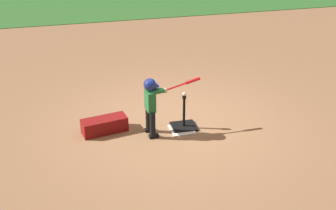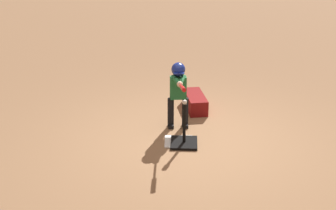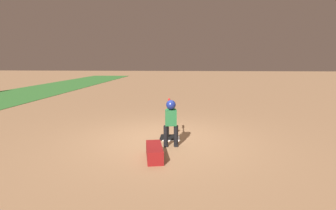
{
  "view_description": "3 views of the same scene",
  "coord_description": "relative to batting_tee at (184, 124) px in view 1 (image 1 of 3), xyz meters",
  "views": [
    {
      "loc": [
        -1.97,
        -7.63,
        4.4
      ],
      "look_at": [
        -0.23,
        -0.25,
        0.57
      ],
      "focal_mm": 50.0,
      "sensor_mm": 36.0,
      "label": 1
    },
    {
      "loc": [
        6.69,
        -0.08,
        3.26
      ],
      "look_at": [
        0.09,
        -0.39,
        0.65
      ],
      "focal_mm": 50.0,
      "sensor_mm": 36.0,
      "label": 2
    },
    {
      "loc": [
        -6.59,
        -0.63,
        2.04
      ],
      "look_at": [
        -0.21,
        -0.16,
        0.95
      ],
      "focal_mm": 28.0,
      "sensor_mm": 36.0,
      "label": 3
    }
  ],
  "objects": [
    {
      "name": "ground_plane",
      "position": [
        -0.11,
        0.14,
        -0.08
      ],
      "size": [
        90.0,
        90.0,
        0.0
      ],
      "primitive_type": "plane",
      "color": "#99704C"
    },
    {
      "name": "grass_outfield_strip",
      "position": [
        -0.11,
        9.62,
        -0.08
      ],
      "size": [
        56.0,
        4.76,
        0.02
      ],
      "primitive_type": "cube",
      "color": "#33702D",
      "rests_on": "ground_plane"
    },
    {
      "name": "home_plate",
      "position": [
        -0.06,
        -0.09,
        -0.07
      ],
      "size": [
        0.46,
        0.46,
        0.02
      ],
      "primitive_type": "cube",
      "rotation": [
        0.0,
        0.0,
        0.03
      ],
      "color": "white",
      "rests_on": "ground_plane"
    },
    {
      "name": "batting_tee",
      "position": [
        0.0,
        0.0,
        0.0
      ],
      "size": [
        0.46,
        0.42,
        0.67
      ],
      "color": "black",
      "rests_on": "ground_plane"
    },
    {
      "name": "batter_child",
      "position": [
        -0.63,
        -0.11,
        0.63
      ],
      "size": [
        1.07,
        0.36,
        1.13
      ],
      "color": "black",
      "rests_on": "ground_plane"
    },
    {
      "name": "baseball",
      "position": [
        -0.0,
        0.0,
        0.62
      ],
      "size": [
        0.07,
        0.07,
        0.07
      ],
      "primitive_type": "sphere",
      "color": "white",
      "rests_on": "batting_tee"
    },
    {
      "name": "equipment_bag",
      "position": [
        -1.48,
        0.18,
        0.06
      ],
      "size": [
        0.89,
        0.47,
        0.28
      ],
      "primitive_type": "cube",
      "rotation": [
        0.0,
        0.0,
        0.19
      ],
      "color": "maroon",
      "rests_on": "ground_plane"
    }
  ]
}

